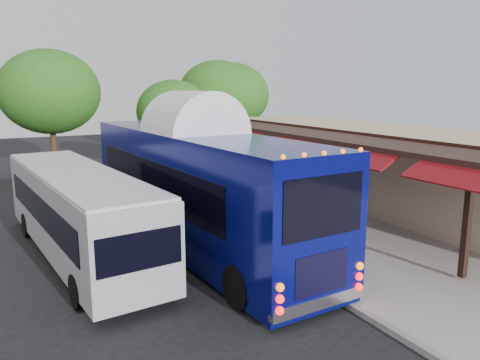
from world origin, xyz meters
TOP-DOWN VIEW (x-y plane):
  - ground at (0.00, 0.00)m, footprint 90.00×90.00m
  - sidewalk at (5.00, 4.00)m, footprint 10.00×40.00m
  - curb at (0.05, 4.00)m, footprint 0.20×40.00m
  - station_shelter at (8.38, 4.00)m, footprint 8.15×20.00m
  - coach_bus at (-1.45, 2.64)m, footprint 3.61×13.30m
  - city_bus at (-5.26, 3.28)m, footprint 3.37×10.71m
  - ped_a at (0.60, 3.72)m, footprint 0.70×0.64m
  - ped_b at (1.46, -1.66)m, footprint 0.95×0.85m
  - ped_c at (1.81, 1.43)m, footprint 1.04×0.44m
  - ped_d at (1.02, 6.10)m, footprint 1.35×0.95m
  - sign_board at (2.87, 1.79)m, footprint 0.26×0.51m
  - tree_left at (2.64, 15.97)m, footprint 4.62×4.62m
  - tree_mid at (7.39, 19.67)m, footprint 5.78×5.78m
  - tree_right at (8.53, 19.75)m, footprint 5.69×5.69m
  - tree_far at (-4.18, 19.10)m, footprint 6.04×6.04m

SIDE VIEW (x-z plane):
  - ground at x=0.00m, z-range 0.00..0.00m
  - sidewalk at x=5.00m, z-range 0.00..0.15m
  - curb at x=0.05m, z-range -0.01..0.15m
  - sign_board at x=2.87m, z-range 0.36..1.54m
  - ped_b at x=1.46m, z-range 0.15..1.76m
  - ped_a at x=0.60m, z-range 0.15..1.77m
  - ped_c at x=1.81m, z-range 0.15..1.92m
  - ped_d at x=1.02m, z-range 0.15..2.05m
  - city_bus at x=-5.26m, z-range 0.15..2.98m
  - station_shelter at x=8.38m, z-range 0.05..3.65m
  - coach_bus at x=-1.45m, z-range 0.16..4.37m
  - tree_left at x=2.64m, z-range 0.98..6.90m
  - tree_right at x=8.53m, z-range 1.22..8.50m
  - tree_mid at x=7.39m, z-range 1.24..8.64m
  - tree_far at x=-4.18m, z-range 1.29..9.02m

